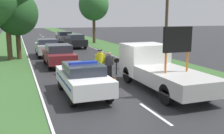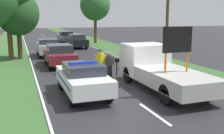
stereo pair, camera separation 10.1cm
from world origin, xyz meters
name	(u,v)px [view 1 (the left image)]	position (x,y,z in m)	size (l,w,h in m)	color
ground_plane	(123,92)	(0.00, 0.00, 0.00)	(160.00, 160.00, 0.00)	#28282B
lane_markings	(64,51)	(0.00, 16.68, 0.00)	(7.72, 66.83, 0.01)	silver
grass_verge_left	(6,50)	(-5.90, 20.00, 0.01)	(3.98, 120.00, 0.03)	#38602D
grass_verge_right	(106,46)	(5.90, 20.00, 0.01)	(3.98, 120.00, 0.03)	#38602D
police_car	(83,78)	(-1.96, 0.16, 0.81)	(1.83, 4.50, 1.61)	white
work_truck	(158,68)	(1.96, 0.16, 1.04)	(2.24, 6.30, 3.17)	white
road_barrier	(101,63)	(0.07, 3.71, 0.85)	(2.48, 0.08, 1.04)	black
police_officer	(100,61)	(-0.15, 3.25, 1.03)	(0.62, 0.39, 1.72)	#191E38
pedestrian_civilian	(109,63)	(0.36, 3.04, 0.91)	(0.56, 0.35, 1.55)	#232326
traffic_cone_near_police	(57,71)	(-2.41, 5.05, 0.24)	(0.35, 0.35, 0.50)	black
traffic_cone_centre_front	(84,72)	(-0.87, 4.26, 0.24)	(0.35, 0.35, 0.49)	black
traffic_cone_near_truck	(115,82)	(-0.07, 0.98, 0.27)	(0.40, 0.40, 0.56)	black
queued_car_wagon_maroon	(59,55)	(-1.84, 8.07, 0.84)	(1.93, 4.55, 1.61)	maroon
queued_car_sedan_silver	(47,47)	(-2.07, 13.44, 0.85)	(1.93, 4.14, 1.61)	#B2B2B7
queued_car_sedan_black	(76,41)	(1.86, 19.32, 0.83)	(1.85, 4.68, 1.61)	black
queued_car_suv_grey	(65,37)	(1.76, 26.18, 0.83)	(1.90, 4.66, 1.58)	slate
roadside_tree_mid_left	(17,14)	(-4.57, 12.39, 3.87)	(3.54, 3.54, 5.75)	#4C3823
roadside_tree_mid_right	(94,5)	(5.51, 23.96, 5.22)	(4.10, 4.10, 7.40)	#4C3823
utility_pole	(167,18)	(4.97, 4.39, 3.52)	(1.20, 0.20, 6.81)	#473828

